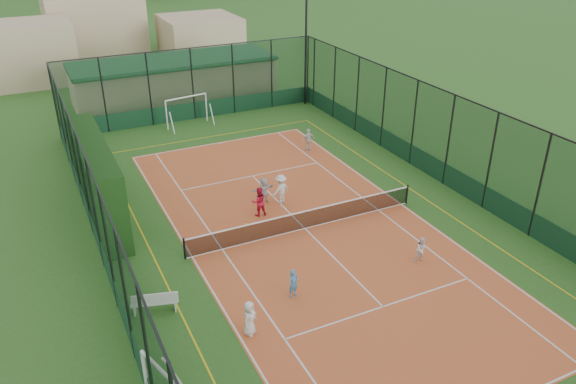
{
  "coord_description": "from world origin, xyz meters",
  "views": [
    {
      "loc": [
        -10.59,
        -20.03,
        13.51
      ],
      "look_at": [
        -0.09,
        1.65,
        1.2
      ],
      "focal_mm": 35.0,
      "sensor_mm": 36.0,
      "label": 1
    }
  ],
  "objects_px": {
    "clubhouse": "(174,79)",
    "futsal_goal_far": "(187,111)",
    "white_bench": "(154,301)",
    "child_near_mid": "(293,283)",
    "child_far_back": "(264,190)",
    "coach": "(259,202)",
    "child_near_right": "(422,250)",
    "floodlight_ne": "(306,50)",
    "child_far_right": "(309,140)",
    "child_far_left": "(281,189)",
    "child_near_left": "(249,318)"
  },
  "relations": [
    {
      "from": "clubhouse",
      "to": "futsal_goal_far",
      "type": "xyz_separation_m",
      "value": [
        -0.85,
        -6.04,
        -0.58
      ]
    },
    {
      "from": "white_bench",
      "to": "child_near_mid",
      "type": "xyz_separation_m",
      "value": [
        5.04,
        -1.43,
        0.14
      ]
    },
    {
      "from": "futsal_goal_far",
      "to": "child_far_back",
      "type": "xyz_separation_m",
      "value": [
        0.18,
        -12.71,
        -0.3
      ]
    },
    {
      "from": "coach",
      "to": "clubhouse",
      "type": "bearing_deg",
      "value": -87.88
    },
    {
      "from": "child_near_right",
      "to": "floodlight_ne",
      "type": "bearing_deg",
      "value": 84.6
    },
    {
      "from": "clubhouse",
      "to": "child_far_back",
      "type": "distance_m",
      "value": 18.79
    },
    {
      "from": "child_near_mid",
      "to": "clubhouse",
      "type": "bearing_deg",
      "value": 64.61
    },
    {
      "from": "floodlight_ne",
      "to": "child_far_back",
      "type": "bearing_deg",
      "value": -124.77
    },
    {
      "from": "floodlight_ne",
      "to": "child_far_right",
      "type": "bearing_deg",
      "value": -116.07
    },
    {
      "from": "floodlight_ne",
      "to": "white_bench",
      "type": "xyz_separation_m",
      "value": [
        -16.4,
        -19.52,
        -3.65
      ]
    },
    {
      "from": "child_near_right",
      "to": "child_far_back",
      "type": "relative_size",
      "value": 0.85
    },
    {
      "from": "child_near_right",
      "to": "child_far_left",
      "type": "relative_size",
      "value": 0.75
    },
    {
      "from": "floodlight_ne",
      "to": "child_far_back",
      "type": "height_order",
      "value": "floodlight_ne"
    },
    {
      "from": "futsal_goal_far",
      "to": "child_near_mid",
      "type": "height_order",
      "value": "futsal_goal_far"
    },
    {
      "from": "coach",
      "to": "white_bench",
      "type": "bearing_deg",
      "value": 44.59
    },
    {
      "from": "futsal_goal_far",
      "to": "child_near_right",
      "type": "height_order",
      "value": "futsal_goal_far"
    },
    {
      "from": "clubhouse",
      "to": "coach",
      "type": "relative_size",
      "value": 10.19
    },
    {
      "from": "clubhouse",
      "to": "futsal_goal_far",
      "type": "height_order",
      "value": "clubhouse"
    },
    {
      "from": "clubhouse",
      "to": "child_near_right",
      "type": "bearing_deg",
      "value": -83.15
    },
    {
      "from": "child_near_right",
      "to": "child_far_back",
      "type": "xyz_separation_m",
      "value": [
        -3.86,
        7.79,
        0.11
      ]
    },
    {
      "from": "child_near_mid",
      "to": "child_near_right",
      "type": "distance_m",
      "value": 5.95
    },
    {
      "from": "child_far_back",
      "to": "coach",
      "type": "distance_m",
      "value": 1.35
    },
    {
      "from": "child_near_mid",
      "to": "child_far_back",
      "type": "distance_m",
      "value": 7.87
    },
    {
      "from": "clubhouse",
      "to": "child_near_mid",
      "type": "bearing_deg",
      "value": -95.98
    },
    {
      "from": "white_bench",
      "to": "coach",
      "type": "height_order",
      "value": "coach"
    },
    {
      "from": "white_bench",
      "to": "child_near_right",
      "type": "bearing_deg",
      "value": 7.48
    },
    {
      "from": "futsal_goal_far",
      "to": "child_far_back",
      "type": "relative_size",
      "value": 2.25
    },
    {
      "from": "floodlight_ne",
      "to": "futsal_goal_far",
      "type": "distance_m",
      "value": 9.97
    },
    {
      "from": "child_far_right",
      "to": "coach",
      "type": "height_order",
      "value": "coach"
    },
    {
      "from": "clubhouse",
      "to": "child_far_left",
      "type": "relative_size",
      "value": 9.81
    },
    {
      "from": "child_near_mid",
      "to": "child_near_left",
      "type": "bearing_deg",
      "value": -171.62
    },
    {
      "from": "child_far_left",
      "to": "child_near_left",
      "type": "bearing_deg",
      "value": 40.93
    },
    {
      "from": "child_far_left",
      "to": "child_far_back",
      "type": "distance_m",
      "value": 0.87
    },
    {
      "from": "clubhouse",
      "to": "child_far_right",
      "type": "distance_m",
      "value": 14.45
    },
    {
      "from": "child_near_mid",
      "to": "child_far_left",
      "type": "xyz_separation_m",
      "value": [
        2.84,
        7.17,
        0.17
      ]
    },
    {
      "from": "floodlight_ne",
      "to": "child_near_right",
      "type": "xyz_separation_m",
      "value": [
        -5.41,
        -21.15,
        -3.53
      ]
    },
    {
      "from": "floodlight_ne",
      "to": "white_bench",
      "type": "relative_size",
      "value": 4.85
    },
    {
      "from": "floodlight_ne",
      "to": "child_near_left",
      "type": "bearing_deg",
      "value": -121.68
    },
    {
      "from": "child_far_right",
      "to": "child_near_left",
      "type": "bearing_deg",
      "value": 52.0
    },
    {
      "from": "child_near_left",
      "to": "coach",
      "type": "distance_m",
      "value": 8.52
    },
    {
      "from": "futsal_goal_far",
      "to": "child_far_right",
      "type": "height_order",
      "value": "futsal_goal_far"
    },
    {
      "from": "futsal_goal_far",
      "to": "coach",
      "type": "distance_m",
      "value": 13.84
    },
    {
      "from": "clubhouse",
      "to": "coach",
      "type": "distance_m",
      "value": 19.94
    },
    {
      "from": "white_bench",
      "to": "child_far_right",
      "type": "relative_size",
      "value": 1.21
    },
    {
      "from": "child_near_mid",
      "to": "child_far_back",
      "type": "relative_size",
      "value": 0.88
    },
    {
      "from": "clubhouse",
      "to": "child_far_back",
      "type": "height_order",
      "value": "clubhouse"
    },
    {
      "from": "child_far_right",
      "to": "child_far_back",
      "type": "bearing_deg",
      "value": 40.92
    },
    {
      "from": "child_near_mid",
      "to": "white_bench",
      "type": "bearing_deg",
      "value": 144.78
    },
    {
      "from": "clubhouse",
      "to": "child_far_right",
      "type": "height_order",
      "value": "clubhouse"
    },
    {
      "from": "floodlight_ne",
      "to": "child_near_mid",
      "type": "relative_size",
      "value": 6.82
    }
  ]
}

